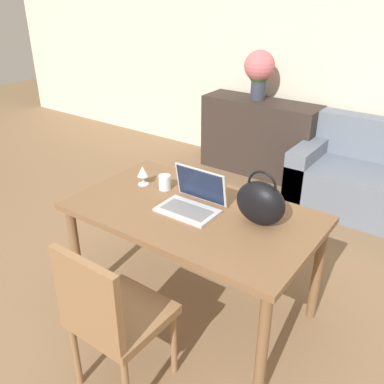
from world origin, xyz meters
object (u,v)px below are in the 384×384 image
wine_glass (143,172)px  flower_vase (259,70)px  chair (110,314)px  drinking_glass (165,182)px  laptop (194,198)px  handbag (261,203)px

wine_glass → flower_vase: flower_vase is taller
chair → drinking_glass: (-0.36, 0.88, 0.28)m
chair → laptop: bearing=94.7°
handbag → wine_glass: bearing=-179.9°
wine_glass → handbag: 0.88m
wine_glass → chair: bearing=-58.8°
handbag → flower_vase: bearing=118.0°
drinking_glass → flower_vase: size_ratio=0.19×
chair → handbag: 0.99m
laptop → wine_glass: (-0.46, 0.07, 0.03)m
chair → drinking_glass: bearing=112.7°
chair → drinking_glass: 0.99m
wine_glass → drinking_glass: bearing=10.8°
handbag → flower_vase: size_ratio=0.64×
laptop → flower_vase: 2.38m
chair → flower_vase: size_ratio=1.78×
laptop → wine_glass: size_ratio=2.67×
chair → handbag: bearing=68.1°
laptop → handbag: handbag is taller
drinking_glass → chair: bearing=-68.1°
chair → flower_vase: 3.18m
chair → wine_glass: 1.05m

